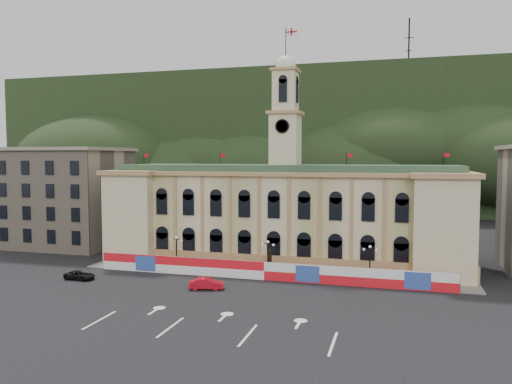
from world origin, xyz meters
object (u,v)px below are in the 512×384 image
(lamp_center, at_px, (268,255))
(red_sedan, at_px, (206,284))
(statue, at_px, (270,267))
(black_suv, at_px, (80,275))

(lamp_center, distance_m, red_sedan, 10.73)
(statue, relative_size, black_suv, 0.86)
(statue, height_order, red_sedan, statue)
(lamp_center, height_order, black_suv, lamp_center)
(statue, relative_size, red_sedan, 0.80)
(red_sedan, height_order, black_suv, red_sedan)
(statue, bearing_deg, lamp_center, -90.00)
(lamp_center, bearing_deg, red_sedan, -124.05)
(statue, xyz_separation_m, black_suv, (-24.48, -9.72, -0.59))
(red_sedan, bearing_deg, statue, -46.88)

